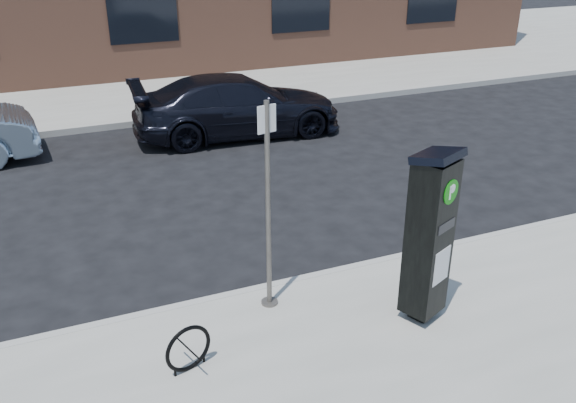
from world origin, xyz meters
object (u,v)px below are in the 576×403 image
bike_rack (188,349)px  car_dark (238,106)px  sign_pole (268,210)px  parking_kiosk (429,236)px

bike_rack → car_dark: 8.33m
sign_pole → car_dark: bearing=62.9°
car_dark → parking_kiosk: bearing=-178.4°
parking_kiosk → sign_pole: sign_pole is taller
parking_kiosk → bike_rack: parking_kiosk is taller
sign_pole → car_dark: 7.19m
sign_pole → car_dark: size_ratio=0.55×
sign_pole → bike_rack: bearing=-158.2°
sign_pole → bike_rack: 1.82m
sign_pole → parking_kiosk: bearing=-43.0°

